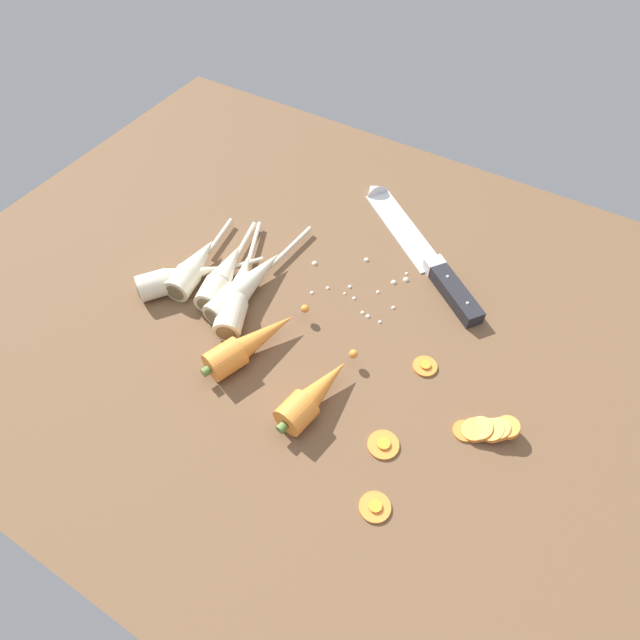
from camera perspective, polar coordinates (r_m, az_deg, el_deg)
ground_plane at (r=81.59cm, az=0.72°, el=-0.58°), size 120.00×90.00×4.00cm
chefs_knife at (r=90.87cm, az=9.91°, el=7.83°), size 29.79×23.52×4.18cm
whole_carrot at (r=75.12cm, az=-7.31°, el=-2.46°), size 8.47×16.93×4.20cm
whole_carrot_second at (r=70.13cm, az=-0.63°, el=-7.76°), size 5.88×15.22×4.20cm
parsnip_front at (r=84.07cm, az=-10.02°, el=4.61°), size 7.08×19.24×4.00cm
parsnip_mid_left at (r=86.27cm, az=-12.88°, el=5.50°), size 5.92×18.24×4.00cm
parsnip_mid_right at (r=81.44cm, az=-8.50°, el=2.91°), size 11.69×22.69×4.00cm
parsnip_back at (r=85.03cm, az=-14.31°, el=4.26°), size 13.39×16.74×4.00cm
parsnip_outer at (r=82.26cm, az=-7.54°, el=3.71°), size 4.92×23.98×4.00cm
carrot_slice_stack at (r=72.04cm, az=16.84°, el=-10.81°), size 7.42×5.36×2.84cm
carrot_slice_stray_near at (r=66.18cm, az=5.73°, el=-18.70°), size 3.68×3.68×0.70cm
carrot_slice_stray_mid at (r=75.92cm, az=10.86°, el=-4.67°), size 3.30×3.30×0.70cm
carrot_slice_stray_far at (r=69.29cm, az=6.59°, el=-12.68°), size 3.92×3.92×0.70cm
mince_crumbs at (r=84.20cm, az=4.78°, el=3.86°), size 15.43×11.52×0.90cm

